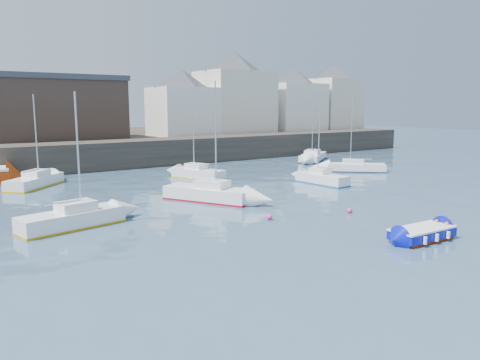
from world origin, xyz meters
TOP-DOWN VIEW (x-y plane):
  - water at (0.00, 0.00)m, footprint 220.00×220.00m
  - quay_wall at (0.00, 35.00)m, footprint 90.00×5.00m
  - land_strip at (0.00, 53.00)m, footprint 90.00×32.00m
  - bldg_east_a at (20.00, 42.00)m, footprint 13.36×13.36m
  - bldg_east_b at (31.00, 41.50)m, footprint 11.88×11.88m
  - bldg_east_c at (40.00, 41.50)m, footprint 11.14×11.14m
  - bldg_east_d at (11.00, 41.50)m, footprint 11.14×11.14m
  - warehouse at (-6.00, 43.00)m, footprint 16.40×10.40m
  - blue_dinghy at (1.75, -2.00)m, footprint 3.75×2.02m
  - sailboat_a at (-12.38, 11.02)m, footprint 6.18×3.02m
  - sailboat_b at (-2.03, 13.09)m, footprint 5.03×6.93m
  - sailboat_c at (10.05, 13.68)m, footprint 1.94×5.19m
  - sailboat_d at (18.70, 17.41)m, footprint 5.79×5.52m
  - sailboat_f at (2.68, 22.91)m, footprint 3.46×5.84m
  - sailboat_g at (21.76, 27.09)m, footprint 7.05×5.95m
  - sailboat_h at (-11.21, 26.70)m, footprint 5.65×5.76m
  - buoy_near at (-1.97, 6.02)m, footprint 0.36×0.36m
  - buoy_mid at (3.43, 4.44)m, footprint 0.35×0.35m
  - buoy_far at (-2.06, 16.16)m, footprint 0.46×0.46m

SIDE VIEW (x-z plane):
  - water at x=0.00m, z-range 0.00..0.00m
  - buoy_near at x=-1.97m, z-range -0.18..0.18m
  - buoy_mid at x=3.43m, z-range -0.17..0.17m
  - buoy_far at x=-2.06m, z-range -0.23..0.23m
  - blue_dinghy at x=1.75m, z-range 0.04..0.74m
  - sailboat_d at x=18.70m, z-range -3.40..4.34m
  - sailboat_g at x=21.76m, z-range -3.96..4.97m
  - sailboat_f at x=2.68m, z-range -3.11..4.13m
  - sailboat_h at x=-11.21m, z-range -3.42..4.45m
  - sailboat_c at x=10.05m, z-range -2.85..3.88m
  - sailboat_a at x=-12.38m, z-range -3.31..4.39m
  - sailboat_b at x=-2.03m, z-range -3.75..4.87m
  - land_strip at x=0.00m, z-range 0.00..2.80m
  - quay_wall at x=0.00m, z-range 0.00..3.00m
  - warehouse at x=-6.00m, z-range 2.82..10.42m
  - bldg_east_d at x=11.00m, z-range 2.89..11.84m
  - bldg_east_b at x=31.00m, z-range 2.89..12.84m
  - bldg_east_c at x=40.00m, z-range 2.90..13.85m
  - bldg_east_a at x=20.00m, z-range 2.91..14.71m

